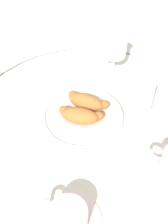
{
  "coord_description": "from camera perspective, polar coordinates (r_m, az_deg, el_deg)",
  "views": [
    {
      "loc": [
        -0.0,
        -0.44,
        0.53
      ],
      "look_at": [
        -0.02,
        0.01,
        0.03
      ],
      "focal_mm": 39.1,
      "sensor_mm": 36.0,
      "label": 1
    }
  ],
  "objects": [
    {
      "name": "juice_glass_left",
      "position": [
        0.81,
        7.5,
        15.11
      ],
      "size": [
        0.08,
        0.08,
        0.14
      ],
      "color": "white",
      "rests_on": "ground_plane"
    },
    {
      "name": "table_chrome_rim",
      "position": [
        0.68,
        1.68,
        -1.87
      ],
      "size": [
        0.76,
        0.76,
        0.02
      ],
      "primitive_type": "torus",
      "color": "silver",
      "rests_on": "ground_plane"
    },
    {
      "name": "coffee_cup_near",
      "position": [
        0.53,
        -3.3,
        -23.61
      ],
      "size": [
        0.14,
        0.14,
        0.06
      ],
      "color": "silver",
      "rests_on": "ground_plane"
    },
    {
      "name": "ground_plane",
      "position": [
        0.69,
        1.66,
        -2.52
      ],
      "size": [
        2.2,
        2.2,
        0.0
      ],
      "primitive_type": "plane",
      "color": "silver"
    },
    {
      "name": "croissant_small",
      "position": [
        0.68,
        0.8,
        2.5
      ],
      "size": [
        0.13,
        0.09,
        0.04
      ],
      "color": "#AD6B33",
      "rests_on": "pastry_plate"
    },
    {
      "name": "pastry_plate",
      "position": [
        0.68,
        0.0,
        -0.99
      ],
      "size": [
        0.23,
        0.23,
        0.02
      ],
      "color": "silver",
      "rests_on": "ground_plane"
    },
    {
      "name": "croissant_large",
      "position": [
        0.65,
        -0.67,
        -0.8
      ],
      "size": [
        0.13,
        0.08,
        0.04
      ],
      "color": "#AD6B33",
      "rests_on": "pastry_plate"
    }
  ]
}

